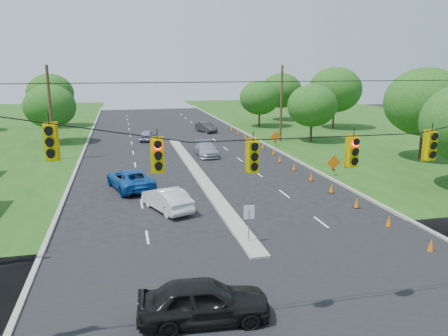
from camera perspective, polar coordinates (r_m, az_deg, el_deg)
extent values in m
plane|color=black|center=(17.63, 9.01, -17.20)|extent=(160.00, 160.00, 0.00)
cube|color=black|center=(17.63, 9.01, -17.20)|extent=(160.00, 14.00, 0.02)
cube|color=gray|center=(45.08, -18.20, 1.15)|extent=(0.25, 110.00, 0.16)
cube|color=gray|center=(47.69, 6.73, 2.35)|extent=(0.25, 110.00, 0.16)
cube|color=gray|center=(36.61, -3.41, -0.88)|extent=(1.00, 34.00, 0.18)
cylinder|color=gray|center=(22.36, 3.27, -7.73)|extent=(0.06, 0.06, 1.80)
cube|color=white|center=(22.09, 3.29, -5.79)|extent=(0.55, 0.04, 0.70)
cylinder|color=black|center=(14.45, 11.50, 5.48)|extent=(24.00, 0.04, 0.04)
cube|color=#DFC302|center=(13.33, -21.69, 3.10)|extent=(0.34, 0.24, 1.00)
cube|color=#DFC302|center=(13.31, -8.64, 1.57)|extent=(0.34, 0.24, 1.00)
cube|color=#DFC302|center=(13.90, 3.80, 1.45)|extent=(0.34, 0.24, 1.00)
cube|color=#DFC302|center=(15.28, 16.46, 2.00)|extent=(0.34, 0.24, 1.00)
cube|color=#DFC302|center=(16.94, 25.35, 2.62)|extent=(0.34, 0.24, 1.00)
cylinder|color=#422D1C|center=(44.70, -21.69, 6.63)|extent=(0.28, 0.28, 9.00)
cylinder|color=#422D1C|center=(52.57, 7.49, 8.28)|extent=(0.28, 0.28, 9.00)
cone|color=orange|center=(23.85, 25.42, -9.10)|extent=(0.32, 0.32, 0.70)
cone|color=orange|center=(26.46, 20.74, -6.50)|extent=(0.32, 0.32, 0.70)
cone|color=orange|center=(29.26, 16.95, -4.35)|extent=(0.32, 0.32, 0.70)
cone|color=orange|center=(32.19, 13.86, -2.57)|extent=(0.32, 0.32, 0.70)
cone|color=orange|center=(35.23, 11.30, -1.09)|extent=(0.32, 0.32, 0.70)
cone|color=orange|center=(38.35, 9.15, 0.16)|extent=(0.32, 0.32, 0.70)
cone|color=orange|center=(41.52, 7.33, 1.22)|extent=(0.32, 0.32, 0.70)
cone|color=orange|center=(44.95, 6.49, 2.15)|extent=(0.32, 0.32, 0.70)
cone|color=orange|center=(48.20, 5.09, 2.93)|extent=(0.32, 0.32, 0.70)
cone|color=orange|center=(51.48, 3.87, 3.61)|extent=(0.32, 0.32, 0.70)
cone|color=orange|center=(54.79, 2.80, 4.20)|extent=(0.32, 0.32, 0.70)
cone|color=orange|center=(58.12, 1.85, 4.73)|extent=(0.32, 0.32, 0.70)
cone|color=orange|center=(61.48, 1.00, 5.19)|extent=(0.32, 0.32, 0.70)
cube|color=black|center=(37.10, 14.08, -0.20)|extent=(0.06, 0.58, 0.26)
cube|color=black|center=(37.10, 14.08, -0.20)|extent=(0.06, 0.58, 0.26)
cube|color=orange|center=(36.97, 14.13, 0.71)|extent=(1.27, 0.05, 1.27)
cube|color=black|center=(49.68, 6.73, 3.43)|extent=(0.06, 0.58, 0.26)
cube|color=black|center=(49.68, 6.73, 3.43)|extent=(0.06, 0.58, 0.26)
cube|color=orange|center=(49.59, 6.75, 4.11)|extent=(1.27, 0.05, 1.27)
cylinder|color=black|center=(55.12, -21.52, 4.31)|extent=(0.28, 0.28, 2.52)
ellipsoid|color=#194C14|center=(54.78, -21.79, 7.49)|extent=(5.88, 5.88, 5.04)
cylinder|color=black|center=(70.12, -21.50, 6.17)|extent=(0.28, 0.28, 2.88)
ellipsoid|color=#194C14|center=(69.84, -21.74, 9.03)|extent=(6.72, 6.72, 5.76)
cylinder|color=black|center=(46.19, 24.33, 2.96)|extent=(0.28, 0.28, 3.24)
ellipsoid|color=#194C14|center=(45.74, 24.80, 7.84)|extent=(7.56, 7.56, 6.48)
cylinder|color=black|center=(53.36, 11.29, 4.71)|extent=(0.28, 0.28, 2.52)
ellipsoid|color=#194C14|center=(53.01, 11.44, 8.00)|extent=(5.88, 5.88, 5.04)
cylinder|color=black|center=(65.71, 14.10, 6.43)|extent=(0.28, 0.28, 3.24)
ellipsoid|color=#194C14|center=(65.39, 14.30, 9.88)|extent=(7.56, 7.56, 6.48)
cylinder|color=black|center=(74.12, 7.42, 7.30)|extent=(0.28, 0.28, 2.88)
ellipsoid|color=#194C14|center=(73.85, 7.50, 10.02)|extent=(6.72, 6.72, 5.76)
cylinder|color=black|center=(65.60, 4.63, 6.46)|extent=(0.28, 0.28, 2.52)
ellipsoid|color=#194C14|center=(65.31, 4.68, 9.14)|extent=(5.88, 5.88, 5.04)
imported|color=black|center=(16.09, -2.64, -16.94)|extent=(4.82, 2.25, 1.60)
imported|color=white|center=(27.67, -7.48, -4.06)|extent=(3.05, 4.69, 1.46)
imported|color=#124DA6|center=(32.90, -12.16, -1.42)|extent=(3.79, 5.88, 1.51)
imported|color=#999AB2|center=(44.20, -2.34, 2.49)|extent=(2.07, 4.83, 1.39)
imported|color=#8C8DAD|center=(54.13, -9.98, 4.23)|extent=(2.46, 4.08, 1.30)
imported|color=#2A2A2A|center=(60.43, -2.38, 5.36)|extent=(2.61, 4.36, 1.36)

